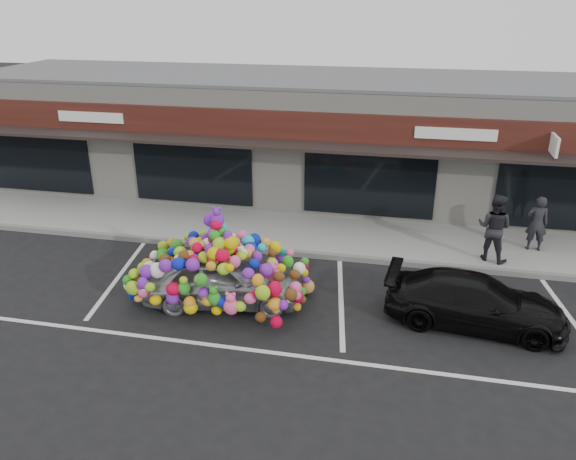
% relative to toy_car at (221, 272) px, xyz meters
% --- Properties ---
extents(ground, '(90.00, 90.00, 0.00)m').
position_rel_toy_car_xyz_m(ground, '(0.04, 0.48, -0.81)').
color(ground, black).
rests_on(ground, ground).
extents(shop_building, '(24.00, 7.20, 4.31)m').
position_rel_toy_car_xyz_m(shop_building, '(0.04, 8.92, 1.35)').
color(shop_building, beige).
rests_on(shop_building, ground).
extents(sidewalk, '(26.00, 3.00, 0.15)m').
position_rel_toy_car_xyz_m(sidewalk, '(0.04, 4.48, -0.74)').
color(sidewalk, gray).
rests_on(sidewalk, ground).
extents(kerb, '(26.00, 0.18, 0.16)m').
position_rel_toy_car_xyz_m(kerb, '(0.04, 2.98, -0.74)').
color(kerb, slate).
rests_on(kerb, ground).
extents(parking_stripe_left, '(0.73, 4.37, 0.01)m').
position_rel_toy_car_xyz_m(parking_stripe_left, '(-3.16, 0.68, -0.81)').
color(parking_stripe_left, silver).
rests_on(parking_stripe_left, ground).
extents(parking_stripe_mid, '(0.73, 4.37, 0.01)m').
position_rel_toy_car_xyz_m(parking_stripe_mid, '(2.84, 0.68, -0.81)').
color(parking_stripe_mid, silver).
rests_on(parking_stripe_mid, ground).
extents(parking_stripe_right, '(0.73, 4.37, 0.01)m').
position_rel_toy_car_xyz_m(parking_stripe_right, '(8.24, 0.68, -0.81)').
color(parking_stripe_right, silver).
rests_on(parking_stripe_right, ground).
extents(lane_line, '(14.00, 0.12, 0.01)m').
position_rel_toy_car_xyz_m(lane_line, '(2.04, -1.82, -0.81)').
color(lane_line, silver).
rests_on(lane_line, ground).
extents(toy_car, '(2.82, 4.37, 2.40)m').
position_rel_toy_car_xyz_m(toy_car, '(0.00, 0.00, 0.00)').
color(toy_car, gray).
rests_on(toy_car, ground).
extents(black_sedan, '(2.05, 4.17, 1.17)m').
position_rel_toy_car_xyz_m(black_sedan, '(5.93, 0.24, -0.23)').
color(black_sedan, black).
rests_on(black_sedan, ground).
extents(pedestrian_a, '(0.61, 0.41, 1.63)m').
position_rel_toy_car_xyz_m(pedestrian_a, '(7.96, 4.53, 0.15)').
color(pedestrian_a, black).
rests_on(pedestrian_a, sidewalk).
extents(pedestrian_b, '(1.15, 1.05, 1.91)m').
position_rel_toy_car_xyz_m(pedestrian_b, '(6.66, 3.58, 0.29)').
color(pedestrian_b, black).
rests_on(pedestrian_b, sidewalk).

